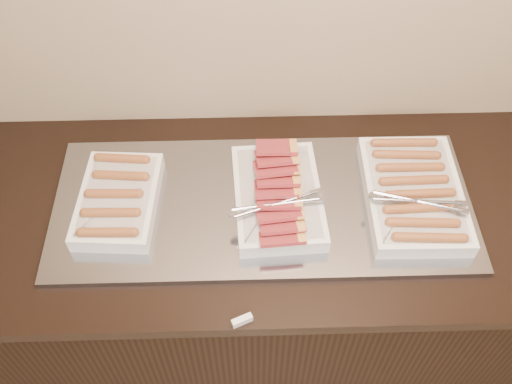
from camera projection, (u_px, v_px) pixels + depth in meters
counter at (265, 282)px, 2.01m from camera, size 2.06×0.76×0.90m
warming_tray at (263, 205)px, 1.65m from camera, size 1.20×0.50×0.02m
dish_left at (118, 200)px, 1.61m from camera, size 0.23×0.33×0.07m
dish_center at (278, 196)px, 1.61m from camera, size 0.27×0.39×0.09m
dish_right at (414, 193)px, 1.62m from camera, size 0.28×0.40×0.08m
label_holder at (242, 320)px, 1.42m from camera, size 0.06×0.04×0.02m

